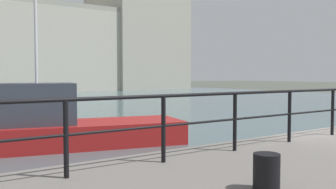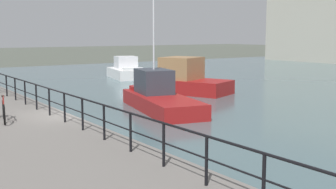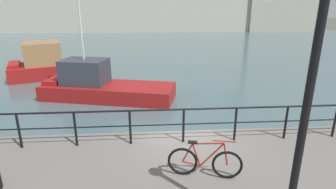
{
  "view_description": "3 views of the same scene",
  "coord_description": "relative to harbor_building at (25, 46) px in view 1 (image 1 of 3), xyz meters",
  "views": [
    {
      "loc": [
        -8.13,
        -5.54,
        2.44
      ],
      "look_at": [
        -1.11,
        4.53,
        1.81
      ],
      "focal_mm": 39.55,
      "sensor_mm": 36.0,
      "label": 1
    },
    {
      "loc": [
        15.84,
        -6.28,
        4.19
      ],
      "look_at": [
        0.08,
        4.66,
        1.48
      ],
      "focal_mm": 45.77,
      "sensor_mm": 36.0,
      "label": 2
    },
    {
      "loc": [
        -1.16,
        -8.0,
        4.96
      ],
      "look_at": [
        -0.28,
        3.92,
        1.05
      ],
      "focal_mm": 28.82,
      "sensor_mm": 36.0,
      "label": 3
    }
  ],
  "objects": [
    {
      "name": "mooring_bollard",
      "position": [
        -11.27,
        -56.93,
        -5.68
      ],
      "size": [
        0.32,
        0.32,
        0.44
      ],
      "primitive_type": "cylinder",
      "color": "black",
      "rests_on": "quay_promenade"
    },
    {
      "name": "harbor_building",
      "position": [
        0.0,
        0.0,
        0.0
      ],
      "size": [
        66.26,
        15.63,
        18.38
      ],
      "color": "#B2AD9E",
      "rests_on": "ground_plane"
    },
    {
      "name": "moored_harbor_tender",
      "position": [
        -10.44,
        -47.52,
        -6.24
      ],
      "size": [
        7.69,
        4.1,
        7.14
      ],
      "rotation": [
        0.0,
        0.0,
        2.9
      ],
      "color": "maroon",
      "rests_on": "water_basin"
    },
    {
      "name": "water_basin",
      "position": [
        -6.6,
        -24.1,
        -6.97
      ],
      "size": [
        80.0,
        60.0,
        0.01
      ],
      "primitive_type": "cube",
      "color": "#476066",
      "rests_on": "ground_plane"
    },
    {
      "name": "ground_plane",
      "position": [
        -6.6,
        -54.3,
        -6.97
      ],
      "size": [
        240.0,
        240.0,
        0.0
      ],
      "primitive_type": "plane",
      "color": "#4C5147"
    }
  ]
}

